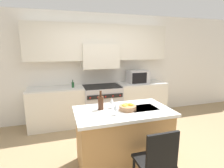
% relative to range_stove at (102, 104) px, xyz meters
% --- Properties ---
extents(ground_plane, '(10.00, 10.00, 0.00)m').
position_rel_range_stove_xyz_m(ground_plane, '(-0.00, -1.73, -0.46)').
color(ground_plane, '#997F5B').
extents(back_cabinetry, '(10.00, 0.46, 2.70)m').
position_rel_range_stove_xyz_m(back_cabinetry, '(-0.00, 0.27, 1.13)').
color(back_cabinetry, silver).
rests_on(back_cabinetry, ground_plane).
extents(back_counter, '(3.45, 0.62, 0.94)m').
position_rel_range_stove_xyz_m(back_counter, '(-0.00, 0.02, 0.01)').
color(back_counter, silver).
rests_on(back_counter, ground_plane).
extents(range_stove, '(0.92, 0.70, 0.92)m').
position_rel_range_stove_xyz_m(range_stove, '(0.00, 0.00, 0.00)').
color(range_stove, '#B7B7BC').
rests_on(range_stove, ground_plane).
extents(microwave, '(0.51, 0.45, 0.33)m').
position_rel_range_stove_xyz_m(microwave, '(0.97, 0.02, 0.64)').
color(microwave, '#B7B7BC').
rests_on(microwave, back_counter).
extents(kitchen_island, '(1.45, 0.82, 0.93)m').
position_rel_range_stove_xyz_m(kitchen_island, '(-0.10, -1.77, 0.01)').
color(kitchen_island, '#B7844C').
rests_on(kitchen_island, ground_plane).
extents(island_chair, '(0.42, 0.40, 0.94)m').
position_rel_range_stove_xyz_m(island_chair, '(0.05, -2.50, 0.08)').
color(island_chair, black).
rests_on(island_chair, ground_plane).
extents(wine_bottle, '(0.09, 0.09, 0.29)m').
position_rel_range_stove_xyz_m(wine_bottle, '(-0.42, -1.64, 0.58)').
color(wine_bottle, '#422314').
rests_on(wine_bottle, kitchen_island).
extents(wine_glass_near, '(0.08, 0.08, 0.17)m').
position_rel_range_stove_xyz_m(wine_glass_near, '(-0.28, -1.92, 0.59)').
color(wine_glass_near, white).
rests_on(wine_glass_near, kitchen_island).
extents(wine_glass_far, '(0.08, 0.08, 0.17)m').
position_rel_range_stove_xyz_m(wine_glass_far, '(-0.25, -1.64, 0.59)').
color(wine_glass_far, white).
rests_on(wine_glass_far, kitchen_island).
extents(fruit_bowl, '(0.26, 0.26, 0.10)m').
position_rel_range_stove_xyz_m(fruit_bowl, '(-0.04, -1.78, 0.51)').
color(fruit_bowl, '#996B47').
rests_on(fruit_bowl, kitchen_island).
extents(oil_bottle_on_counter, '(0.06, 0.06, 0.18)m').
position_rel_range_stove_xyz_m(oil_bottle_on_counter, '(-0.70, -0.03, 0.55)').
color(oil_bottle_on_counter, '#194723').
rests_on(oil_bottle_on_counter, back_counter).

